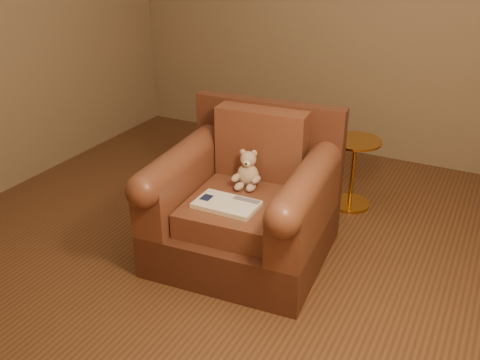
% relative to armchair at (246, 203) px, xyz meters
% --- Properties ---
extents(floor, '(4.00, 4.00, 0.00)m').
position_rel_armchair_xyz_m(floor, '(-0.19, 0.05, -0.36)').
color(floor, brown).
rests_on(floor, ground).
extents(armchair, '(1.12, 1.08, 0.94)m').
position_rel_armchair_xyz_m(armchair, '(0.00, 0.00, 0.00)').
color(armchair, '#492418').
rests_on(armchair, floor).
extents(teddy_bear, '(0.18, 0.21, 0.25)m').
position_rel_armchair_xyz_m(teddy_bear, '(-0.04, 0.09, 0.18)').
color(teddy_bear, tan).
rests_on(teddy_bear, armchair).
extents(guidebook, '(0.39, 0.24, 0.03)m').
position_rel_armchair_xyz_m(guidebook, '(-0.02, -0.23, 0.10)').
color(guidebook, beige).
rests_on(guidebook, armchair).
extents(side_table, '(0.39, 0.39, 0.55)m').
position_rel_armchair_xyz_m(side_table, '(0.43, 0.96, -0.07)').
color(side_table, gold).
rests_on(side_table, floor).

